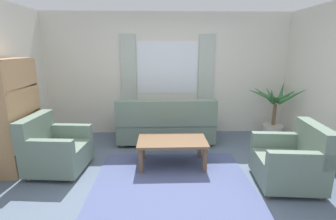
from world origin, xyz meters
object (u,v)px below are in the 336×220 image
(coffee_table, at_px, (172,143))
(potted_plant, at_px, (274,114))
(armchair_left, at_px, (55,149))
(bookshelf, at_px, (19,113))
(armchair_right, at_px, (292,161))
(couch, at_px, (166,125))

(coffee_table, bearing_deg, potted_plant, 28.30)
(armchair_left, height_order, coffee_table, armchair_left)
(bookshelf, bearing_deg, potted_plant, 103.97)
(armchair_left, distance_m, armchair_right, 3.48)
(coffee_table, distance_m, potted_plant, 2.47)
(armchair_left, distance_m, coffee_table, 1.83)
(couch, relative_size, coffee_table, 1.73)
(couch, relative_size, bookshelf, 1.10)
(potted_plant, bearing_deg, armchair_right, -106.91)
(coffee_table, bearing_deg, armchair_right, -22.04)
(couch, relative_size, armchair_left, 2.10)
(coffee_table, height_order, potted_plant, potted_plant)
(armchair_left, bearing_deg, armchair_right, -94.14)
(armchair_left, relative_size, potted_plant, 0.75)
(armchair_right, xyz_separation_m, coffee_table, (-1.62, 0.66, 0.03))
(potted_plant, bearing_deg, bookshelf, -166.03)
(couch, height_order, potted_plant, potted_plant)
(potted_plant, relative_size, bookshelf, 0.70)
(armchair_left, distance_m, potted_plant, 4.20)
(armchair_left, height_order, bookshelf, bookshelf)
(couch, bearing_deg, armchair_right, 134.94)
(armchair_right, relative_size, bookshelf, 0.53)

